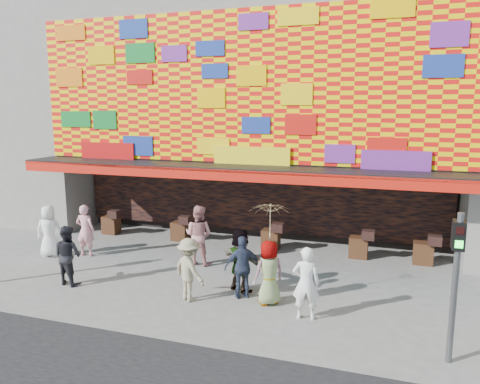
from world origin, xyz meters
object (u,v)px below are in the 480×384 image
Objects in this scene: ped_g at (269,273)px; parasol at (269,221)px; signal_right at (456,272)px; ped_c at (68,255)px; ped_d at (189,270)px; ped_i at (199,235)px; ped_b at (85,230)px; ped_f at (241,260)px; ped_e at (243,267)px; ped_a at (49,231)px; ped_h at (306,283)px.

parasol reaches higher than ped_g.
signal_right reaches higher than ped_c.
ped_d is at bearing 169.32° from signal_right.
ped_i is at bearing 151.06° from signal_right.
signal_right is 11.44m from ped_b.
signal_right is at bearing -175.20° from ped_f.
ped_e is (4.96, 0.64, -0.02)m from ped_c.
ped_g is 0.87× the size of ped_i.
ped_g is (1.99, 0.42, 0.00)m from ped_d.
ped_c is at bearing 49.56° from ped_i.
ped_d is at bearing -170.07° from ped_c.
parasol reaches higher than ped_e.
ped_g is (6.82, -1.84, -0.05)m from ped_b.
ped_b is at bearing 4.28° from ped_d.
ped_a is at bearing -52.41° from ped_g.
signal_right is 9.88m from ped_c.
parasol is at bearing 146.79° from ped_i.
ped_i is (3.91, 0.45, 0.07)m from ped_b.
parasol is at bearing 158.41° from ped_b.
ped_a is (-11.99, 2.99, -0.99)m from signal_right.
ped_g is (7.93, -1.43, -0.04)m from ped_a.
ped_e is 1.93m from ped_h.
ped_f is (5.87, -1.24, -0.01)m from ped_b.
ped_c is 0.96× the size of ped_h.
signal_right is 1.81× the size of ped_e.
ped_c is 4.87m from ped_f.
ped_c is (-9.77, 1.11, -1.02)m from signal_right.
ped_a is 2.92m from ped_c.
parasol is (0.00, 0.00, 1.33)m from ped_g.
signal_right reaches higher than ped_d.
ped_f reaches higher than ped_c.
ped_b is (1.11, 0.42, 0.01)m from ped_a.
ped_d is at bearing -2.16° from ped_e.
ped_c is 1.02× the size of ped_e.
ped_c is at bearing 29.97° from ped_d.
ped_c is 0.98× the size of ped_f.
ped_b reaches higher than ped_g.
ped_f is at bearing 156.63° from signal_right.
ped_i is at bearing 141.80° from parasol.
ped_f is 1.05× the size of ped_g.
ped_h reaches higher than ped_b.
ped_h reaches higher than ped_d.
ped_b is 0.92× the size of ped_i.
ped_a is at bearing 166.00° from signal_right.
ped_h is 0.92× the size of ped_i.
ped_b is 1.06× the size of ped_g.
ped_g is at bearing 175.89° from ped_f.
parasol reaches higher than ped_a.
ped_g is (0.95, -0.60, -0.04)m from ped_f.
ped_g is 0.94× the size of ped_h.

